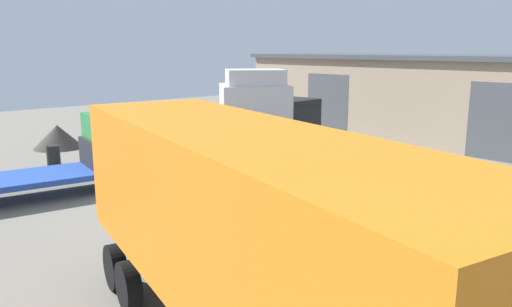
% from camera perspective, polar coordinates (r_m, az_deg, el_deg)
% --- Properties ---
extents(ground_plane, '(60.00, 60.00, 0.00)m').
position_cam_1_polar(ground_plane, '(18.11, -8.86, -4.60)').
color(ground_plane, slate).
extents(warehouse_building, '(24.18, 8.52, 4.76)m').
position_cam_1_polar(warehouse_building, '(31.05, 20.42, 6.14)').
color(warehouse_building, tan).
rests_on(warehouse_building, ground_plane).
extents(tractor_unit_white, '(6.99, 5.76, 4.35)m').
position_cam_1_polar(tractor_unit_white, '(18.65, -0.00, 2.46)').
color(tractor_unit_white, silver).
rests_on(tractor_unit_white, ground_plane).
extents(container_trailer_white, '(9.65, 4.27, 3.92)m').
position_cam_1_polar(container_trailer_white, '(7.70, -1.32, -7.72)').
color(container_trailer_white, orange).
rests_on(container_trailer_white, ground_plane).
extents(flatbed_truck_green, '(3.47, 8.40, 2.73)m').
position_cam_1_polar(flatbed_truck_green, '(19.15, -19.31, -0.20)').
color(flatbed_truck_green, '#28843D').
rests_on(flatbed_truck_green, ground_plane).
extents(flatbed_truck_black, '(7.44, 3.05, 2.67)m').
position_cam_1_polar(flatbed_truck_black, '(25.55, 2.29, 3.30)').
color(flatbed_truck_black, black).
rests_on(flatbed_truck_black, ground_plane).
extents(gravel_pile, '(2.51, 2.51, 1.22)m').
position_cam_1_polar(gravel_pile, '(27.96, -21.72, 1.81)').
color(gravel_pile, '#423D38').
rests_on(gravel_pile, ground_plane).
extents(oil_drum, '(0.58, 0.58, 0.88)m').
position_cam_1_polar(oil_drum, '(24.01, -22.15, -0.18)').
color(oil_drum, black).
rests_on(oil_drum, ground_plane).
extents(traffic_cone, '(0.40, 0.40, 0.55)m').
position_cam_1_polar(traffic_cone, '(23.79, -10.22, -0.04)').
color(traffic_cone, black).
rests_on(traffic_cone, ground_plane).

